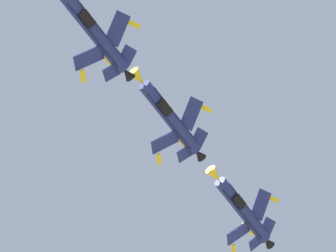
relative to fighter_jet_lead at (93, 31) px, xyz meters
The scene contains 3 objects.
fighter_jet_lead is the anchor object (origin of this frame).
fighter_jet_left_wing 15.68m from the fighter_jet_lead, 73.06° to the left, with size 8.58×15.73×6.22m.
fighter_jet_right_wing 33.16m from the fighter_jet_lead, 73.57° to the left, with size 8.19×15.73×6.74m.
Camera 1 is at (-0.80, -7.48, 1.47)m, focal length 86.14 mm.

